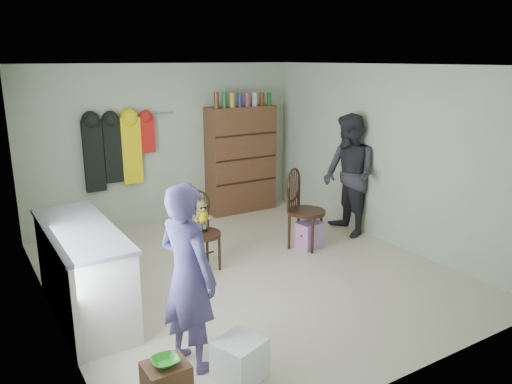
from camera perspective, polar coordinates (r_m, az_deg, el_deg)
ground_plane at (r=6.29m, az=-0.99°, el=-9.12°), size 5.00×5.00×0.00m
room_walls at (r=6.28m, az=-3.56°, el=5.90°), size 5.00×5.00×5.00m
counter at (r=5.45m, az=-19.12°, el=-8.52°), size 0.64×1.86×0.94m
bowl at (r=3.83m, az=-10.32°, el=-18.51°), size 0.20×0.20×0.05m
plastic_tub at (r=4.33m, az=-1.87°, el=-18.59°), size 0.46×0.45×0.35m
chair_front at (r=6.24m, az=-6.36°, el=-3.75°), size 0.47×0.47×0.99m
chair_far at (r=6.92m, az=5.24°, el=-1.56°), size 0.69×0.69×1.12m
striped_bag at (r=7.02m, az=6.13°, el=-4.92°), size 0.38×0.32×0.37m
person_left at (r=4.24m, az=-7.81°, el=-9.63°), size 0.56×0.69×1.63m
person_right at (r=7.47m, az=10.58°, el=1.87°), size 0.84×0.99×1.81m
dresser at (r=8.51m, az=-1.72°, el=3.82°), size 1.20×0.39×2.06m
coat_rack at (r=7.72m, az=-15.56°, el=4.64°), size 1.42×0.12×1.09m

